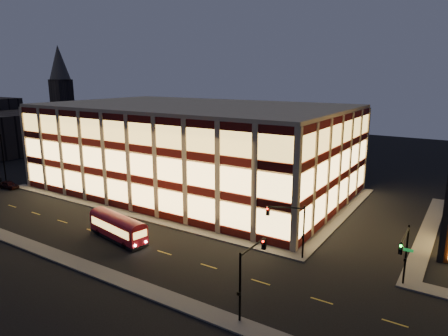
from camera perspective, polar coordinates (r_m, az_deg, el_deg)
The scene contains 15 objects.
ground at distance 56.15m, azimuth -12.26°, elevation -7.21°, with size 200.00×200.00×0.00m, color black.
sidewalk_office_south at distance 58.82m, azimuth -13.67°, elevation -6.27°, with size 54.00×2.00×0.15m, color #514F4C.
sidewalk_office_east at distance 59.10m, azimuth 16.52°, elevation -6.35°, with size 2.00×30.00×0.15m, color #514F4C.
sidewalk_tower_west at distance 57.37m, azimuth 27.20°, elevation -7.89°, with size 2.00×30.00×0.15m, color #514F4C.
sidewalk_near at distance 48.56m, azimuth -23.28°, elevation -11.24°, with size 100.00×2.00×0.15m, color #514F4C.
office_building at distance 68.49m, azimuth -4.34°, elevation 3.01°, with size 50.45×30.45×14.50m.
bg_building_a at distance 114.69m, azimuth -28.40°, elevation 4.41°, with size 18.00×28.00×10.00m, color #2D2621.
church_tower at distance 132.73m, azimuth -22.01°, elevation 7.75°, with size 5.00×5.00×18.00m, color #2D2621.
church_spire at distance 132.39m, azimuth -22.54°, elevation 13.78°, with size 6.00×6.00×10.00m, color #4C473F.
traffic_signal_far at distance 43.02m, azimuth 9.47°, elevation -7.63°, with size 3.79×1.87×6.00m.
traffic_signal_right at distance 39.58m, azimuth 24.40°, elevation -10.58°, with size 1.20×4.37×6.00m.
traffic_signal_near at distance 33.17m, azimuth 3.63°, elevation -13.97°, with size 0.32×4.45×6.00m.
street_lamp_a at distance 82.16m, azimuth -29.18°, elevation 1.80°, with size 0.44×1.22×9.02m.
trolley_bus at distance 49.68m, azimuth -14.93°, elevation -8.00°, with size 9.29×3.88×3.06m.
parked_car_0 at distance 78.79m, azimuth -28.39°, elevation -2.11°, with size 1.60×3.98×1.35m, color black.
Camera 1 is at (37.65, -36.97, 19.21)m, focal length 32.00 mm.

